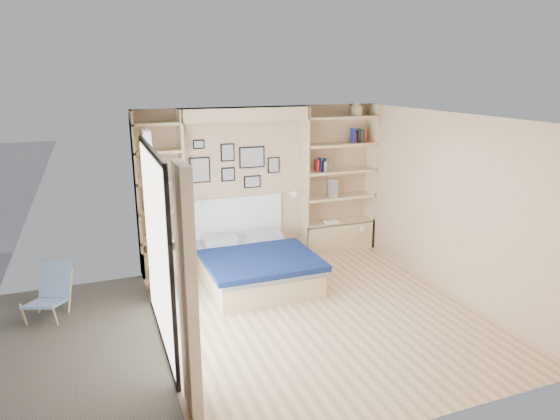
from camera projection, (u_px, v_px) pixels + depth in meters
name	position (u px, v px, depth m)	size (l,w,h in m)	color
ground	(317.00, 312.00, 6.48)	(4.50, 4.50, 0.00)	#E3B682
room_shell	(252.00, 207.00, 7.43)	(4.50, 4.50, 4.50)	tan
bed	(254.00, 264.00, 7.40)	(1.57, 1.95, 1.07)	#D7C087
photo_gallery	(234.00, 164.00, 7.90)	(1.48, 0.02, 0.82)	black
reading_lamps	(248.00, 197.00, 7.89)	(1.92, 0.12, 0.15)	silver
shelf_decor	(323.00, 156.00, 8.25)	(3.52, 0.23, 2.03)	#A51E1E
deck	(7.00, 369.00, 5.24)	(3.20, 4.00, 0.05)	brown
deck_chair	(50.00, 292.00, 6.31)	(0.63, 0.78, 0.68)	tan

